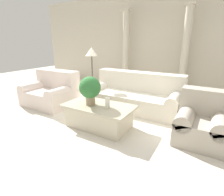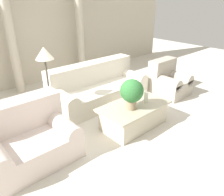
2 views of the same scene
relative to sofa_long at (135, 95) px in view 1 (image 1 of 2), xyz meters
The scene contains 11 objects.
ground_plane 1.07m from the sofa_long, 104.53° to the right, with size 16.00×16.00×0.00m, color silver.
wall_back 2.52m from the sofa_long, 96.69° to the left, with size 10.00×0.06×3.20m.
sofa_long is the anchor object (origin of this frame).
loveseat 2.23m from the sofa_long, 156.94° to the right, with size 1.30×0.98×0.89m.
coffee_table 1.35m from the sofa_long, 98.15° to the right, with size 1.35×0.75×0.45m.
potted_plant 1.50m from the sofa_long, 103.75° to the right, with size 0.41×0.41×0.56m.
pillar_candle 1.42m from the sofa_long, 87.81° to the right, with size 0.09×0.09×0.21m.
floor_lamp 1.55m from the sofa_long, behind, with size 0.33×0.33×1.48m.
column_left 2.36m from the sofa_long, 123.34° to the left, with size 0.30×0.30×2.65m.
column_right 2.19m from the sofa_long, 66.12° to the left, with size 0.30×0.30×2.65m.
armchair 1.81m from the sofa_long, 28.18° to the right, with size 0.80×0.84×0.85m.
Camera 1 is at (1.89, -2.95, 1.62)m, focal length 28.00 mm.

